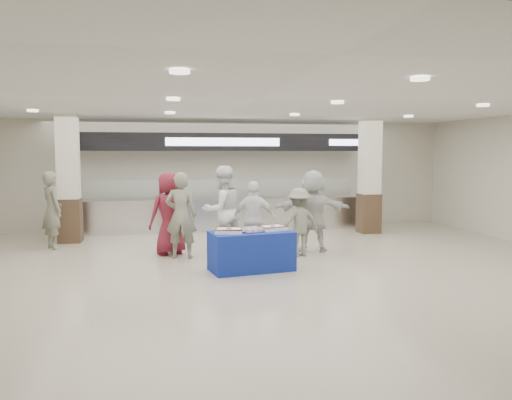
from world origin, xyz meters
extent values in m
plane|color=#BCB5A1|center=(0.00, 0.00, 0.00)|extent=(14.00, 14.00, 0.00)
cube|color=silver|center=(0.00, 5.40, 0.45)|extent=(8.00, 0.80, 0.90)
cube|color=silver|center=(0.00, 5.40, 0.92)|extent=(8.00, 0.85, 0.04)
cube|color=white|center=(0.00, 5.10, 1.25)|extent=(7.60, 0.02, 0.50)
cube|color=black|center=(0.00, 5.40, 2.55)|extent=(8.40, 0.70, 0.50)
cube|color=silver|center=(0.00, 5.04, 2.55)|extent=(3.20, 0.03, 0.22)
cube|color=silver|center=(3.80, 5.04, 2.55)|extent=(1.40, 0.03, 0.18)
cube|color=#3A281A|center=(-4.00, 4.20, 0.55)|extent=(0.55, 0.55, 1.10)
cube|color=silver|center=(-4.00, 4.20, 2.15)|extent=(0.50, 0.50, 2.10)
cube|color=#3A281A|center=(4.00, 4.20, 0.55)|extent=(0.55, 0.55, 1.10)
cube|color=silver|center=(4.00, 4.20, 2.15)|extent=(0.50, 0.50, 2.10)
cube|color=navy|center=(-0.06, 0.34, 0.38)|extent=(1.66, 1.02, 0.75)
cube|color=white|center=(-0.50, 0.26, 0.79)|extent=(0.56, 0.47, 0.08)
cube|color=#472B14|center=(-0.50, 0.26, 0.84)|extent=(0.56, 0.47, 0.02)
cylinder|color=#B3191B|center=(-0.50, 0.26, 0.83)|extent=(0.13, 0.13, 0.01)
cube|color=white|center=(0.38, 0.44, 0.79)|extent=(0.59, 0.52, 0.08)
cube|color=#472B14|center=(0.38, 0.44, 0.84)|extent=(0.59, 0.52, 0.02)
cylinder|color=#B3191B|center=(0.38, 0.44, 0.83)|extent=(0.14, 0.14, 0.01)
cube|color=#B8B8BD|center=(-0.03, 0.35, 0.76)|extent=(0.53, 0.48, 0.02)
imported|color=maroon|center=(-1.56, 2.18, 0.92)|extent=(1.05, 0.88, 1.83)
imported|color=slate|center=(-1.33, 1.72, 0.92)|extent=(0.75, 0.58, 1.84)
imported|color=white|center=(-0.42, 1.88, 0.98)|extent=(1.17, 1.07, 1.96)
imported|color=white|center=(0.22, 1.53, 0.82)|extent=(1.04, 0.65, 1.64)
imported|color=slate|center=(1.20, 1.48, 0.74)|extent=(1.05, 0.74, 1.48)
imported|color=silver|center=(1.65, 1.93, 0.93)|extent=(1.80, 0.86, 1.86)
imported|color=slate|center=(-4.24, 3.36, 0.91)|extent=(0.72, 0.79, 1.82)
camera|label=1|loc=(-1.73, -8.89, 2.24)|focal=35.00mm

